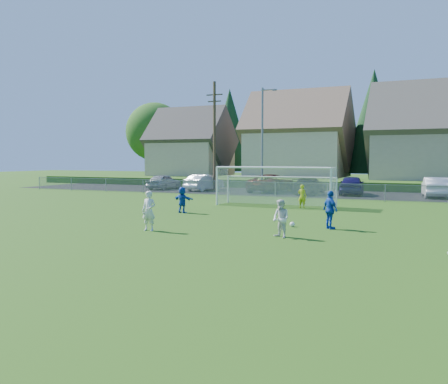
{
  "coord_description": "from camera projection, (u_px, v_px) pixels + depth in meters",
  "views": [
    {
      "loc": [
        9.24,
        -12.55,
        3.01
      ],
      "look_at": [
        0.0,
        8.0,
        1.4
      ],
      "focal_mm": 38.0,
      "sensor_mm": 36.0,
      "label": 1
    }
  ],
  "objects": [
    {
      "name": "car_c",
      "position": [
        271.0,
        183.0,
        42.03
      ],
      "size": [
        3.11,
        5.92,
        1.59
      ],
      "primitive_type": "imported",
      "rotation": [
        0.0,
        0.0,
        3.06
      ],
      "color": "#4E0B08",
      "rests_on": "ground"
    },
    {
      "name": "car_f",
      "position": [
        435.0,
        187.0,
        36.51
      ],
      "size": [
        2.09,
        4.83,
        1.55
      ],
      "primitive_type": "imported",
      "rotation": [
        0.0,
        0.0,
        3.24
      ],
      "color": "silver",
      "rests_on": "ground"
    },
    {
      "name": "soccer_ball",
      "position": [
        292.0,
        224.0,
        20.81
      ],
      "size": [
        0.22,
        0.22,
        0.22
      ],
      "primitive_type": "sphere",
      "color": "white",
      "rests_on": "ground"
    },
    {
      "name": "car_d",
      "position": [
        309.0,
        186.0,
        39.7
      ],
      "size": [
        2.0,
        4.85,
        1.4
      ],
      "primitive_type": "imported",
      "rotation": [
        0.0,
        0.0,
        3.15
      ],
      "color": "black",
      "rests_on": "ground"
    },
    {
      "name": "houses_row",
      "position": [
        367.0,
        119.0,
        52.71
      ],
      "size": [
        53.9,
        11.45,
        13.27
      ],
      "color": "tan",
      "rests_on": "ground"
    },
    {
      "name": "car_a",
      "position": [
        164.0,
        182.0,
        46.07
      ],
      "size": [
        1.91,
        4.34,
        1.45
      ],
      "primitive_type": "imported",
      "rotation": [
        0.0,
        0.0,
        3.1
      ],
      "color": "gray",
      "rests_on": "ground"
    },
    {
      "name": "grass_embankment",
      "position": [
        335.0,
        184.0,
        47.22
      ],
      "size": [
        70.0,
        6.0,
        0.8
      ],
      "primitive_type": "cube",
      "color": "#1E420F",
      "rests_on": "ground"
    },
    {
      "name": "ground",
      "position": [
        123.0,
        251.0,
        15.41
      ],
      "size": [
        160.0,
        160.0,
        0.0
      ],
      "primitive_type": "plane",
      "color": "#193D0C",
      "rests_on": "ground"
    },
    {
      "name": "chainlink_fence",
      "position": [
        301.0,
        190.0,
        35.38
      ],
      "size": [
        52.06,
        0.06,
        1.2
      ],
      "color": "gray",
      "rests_on": "ground"
    },
    {
      "name": "streetlight",
      "position": [
        263.0,
        137.0,
        40.53
      ],
      "size": [
        1.38,
        0.18,
        9.0
      ],
      "color": "slate",
      "rests_on": "ground"
    },
    {
      "name": "tree_row",
      "position": [
        366.0,
        127.0,
        58.82
      ],
      "size": [
        65.98,
        12.36,
        13.8
      ],
      "color": "#382616",
      "rests_on": "ground"
    },
    {
      "name": "utility_pole",
      "position": [
        214.0,
        135.0,
        43.49
      ],
      "size": [
        1.6,
        0.26,
        10.0
      ],
      "color": "#473321",
      "rests_on": "ground"
    },
    {
      "name": "soccer_goal",
      "position": [
        276.0,
        180.0,
        29.89
      ],
      "size": [
        7.42,
        1.9,
        2.5
      ],
      "color": "white",
      "rests_on": "ground"
    },
    {
      "name": "car_e",
      "position": [
        352.0,
        185.0,
        39.05
      ],
      "size": [
        2.41,
        4.87,
        1.59
      ],
      "primitive_type": "imported",
      "rotation": [
        0.0,
        0.0,
        3.26
      ],
      "color": "#1A154A",
      "rests_on": "ground"
    },
    {
      "name": "player_blue_a",
      "position": [
        330.0,
        210.0,
        20.09
      ],
      "size": [
        0.96,
        0.96,
        1.64
      ],
      "primitive_type": "imported",
      "rotation": [
        0.0,
        0.0,
        2.35
      ],
      "color": "#1240AA",
      "rests_on": "ground"
    },
    {
      "name": "asphalt_lot",
      "position": [
        318.0,
        193.0,
        40.42
      ],
      "size": [
        60.0,
        60.0,
        0.0
      ],
      "primitive_type": "plane",
      "color": "black",
      "rests_on": "ground"
    },
    {
      "name": "goalkeeper",
      "position": [
        302.0,
        196.0,
        28.64
      ],
      "size": [
        0.56,
        0.4,
        1.43
      ],
      "primitive_type": "imported",
      "rotation": [
        0.0,
        0.0,
        3.02
      ],
      "color": "#B8C817",
      "rests_on": "ground"
    },
    {
      "name": "player_white_b",
      "position": [
        281.0,
        219.0,
        17.92
      ],
      "size": [
        0.89,
        0.83,
        1.45
      ],
      "primitive_type": "imported",
      "rotation": [
        0.0,
        0.0,
        -0.54
      ],
      "color": "silver",
      "rests_on": "ground"
    },
    {
      "name": "player_blue_b",
      "position": [
        182.0,
        200.0,
        26.09
      ],
      "size": [
        1.39,
        0.75,
        1.43
      ],
      "primitive_type": "imported",
      "rotation": [
        0.0,
        0.0,
        2.88
      ],
      "color": "#1240AA",
      "rests_on": "ground"
    },
    {
      "name": "player_white_a",
      "position": [
        149.0,
        211.0,
        19.62
      ],
      "size": [
        0.63,
        0.44,
        1.66
      ],
      "primitive_type": "imported",
      "rotation": [
        0.0,
        0.0,
        0.07
      ],
      "color": "silver",
      "rests_on": "ground"
    },
    {
      "name": "car_b",
      "position": [
        204.0,
        182.0,
        44.19
      ],
      "size": [
        2.2,
        4.71,
        1.5
      ],
      "primitive_type": "imported",
      "rotation": [
        0.0,
        0.0,
        3.0
      ],
      "color": "white",
      "rests_on": "ground"
    }
  ]
}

